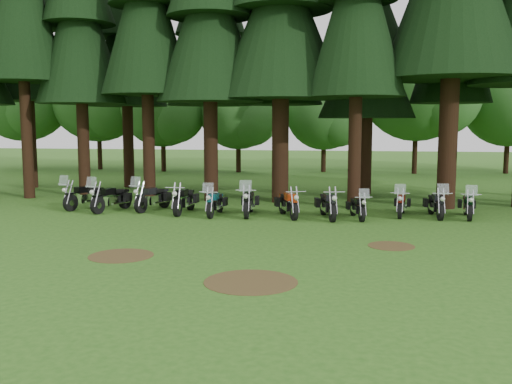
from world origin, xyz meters
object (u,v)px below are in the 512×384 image
motorcycle_6 (288,205)px  motorcycle_9 (401,204)px  motorcycle_11 (468,206)px  motorcycle_0 (85,197)px  motorcycle_4 (215,204)px  motorcycle_7 (328,205)px  motorcycle_8 (358,208)px  motorcycle_3 (184,201)px  motorcycle_2 (153,198)px  motorcycle_10 (436,205)px  motorcycle_5 (249,203)px  motorcycle_1 (111,199)px

motorcycle_6 → motorcycle_9: bearing=-9.1°
motorcycle_11 → motorcycle_9: bearing=-176.7°
motorcycle_0 → motorcycle_4: 5.99m
motorcycle_7 → motorcycle_8: 1.14m
motorcycle_0 → motorcycle_3: size_ratio=0.97×
motorcycle_4 → motorcycle_11: motorcycle_4 is taller
motorcycle_3 → motorcycle_6: (4.28, -0.25, -0.02)m
motorcycle_6 → motorcycle_9: (4.40, 0.97, -0.03)m
motorcycle_2 → motorcycle_4: bearing=-0.4°
motorcycle_4 → motorcycle_10: 8.66m
motorcycle_5 → motorcycle_8: (4.27, -0.11, -0.08)m
motorcycle_1 → motorcycle_2: 1.70m
motorcycle_8 → motorcycle_10: (3.02, 0.87, 0.05)m
motorcycle_3 → motorcycle_10: (9.98, 0.61, -0.03)m
motorcycle_1 → motorcycle_3: (3.14, 0.01, -0.01)m
motorcycle_2 → motorcycle_9: motorcycle_2 is taller
motorcycle_0 → motorcycle_3: (4.56, -0.51, -0.00)m
motorcycle_3 → motorcycle_11: (11.19, 0.60, -0.04)m
motorcycle_3 → motorcycle_7: bearing=-1.6°
motorcycle_4 → motorcycle_11: size_ratio=1.01×
motorcycle_2 → motorcycle_4: 3.03m
motorcycle_3 → motorcycle_8: motorcycle_8 is taller
motorcycle_2 → motorcycle_11: 12.71m
motorcycle_7 → motorcycle_10: motorcycle_10 is taller
motorcycle_6 → motorcycle_1: bearing=156.7°
motorcycle_7 → motorcycle_9: bearing=6.0°
motorcycle_2 → motorcycle_8: 8.52m
motorcycle_6 → motorcycle_7: 1.54m
motorcycle_8 → motorcycle_9: (1.73, 0.98, 0.03)m
motorcycle_2 → motorcycle_5: 4.27m
motorcycle_2 → motorcycle_7: bearing=9.9°
motorcycle_5 → motorcycle_2: bearing=166.9°
motorcycle_6 → motorcycle_11: 6.96m
motorcycle_6 → motorcycle_2: bearing=151.0°
motorcycle_11 → motorcycle_3: bearing=-170.9°
motorcycle_2 → motorcycle_5: bearing=7.5°
motorcycle_3 → motorcycle_9: 8.72m
motorcycle_6 → motorcycle_11: (6.90, 0.85, -0.02)m
motorcycle_9 → motorcycle_11: motorcycle_11 is taller
motorcycle_1 → motorcycle_2: size_ratio=1.01×
motorcycle_11 → motorcycle_2: bearing=-173.6°
motorcycle_4 → motorcycle_5: bearing=10.1°
motorcycle_0 → motorcycle_8: 11.54m
motorcycle_5 → motorcycle_1: bearing=174.5°
motorcycle_1 → motorcycle_8: 10.10m
motorcycle_5 → motorcycle_9: 6.05m
motorcycle_3 → motorcycle_10: size_ratio=1.08×
motorcycle_4 → motorcycle_8: 5.59m
motorcycle_1 → motorcycle_5: (5.83, -0.14, -0.00)m
motorcycle_6 → motorcycle_8: 2.68m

